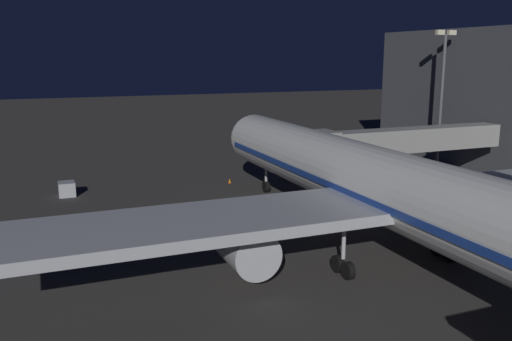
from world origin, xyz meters
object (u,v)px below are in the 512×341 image
traffic_cone_nose_starboard (230,181)px  airliner_at_gate (392,192)px  jet_bridge (392,141)px  baggage_container_far_row (67,189)px  apron_floodlight_mast (442,90)px  traffic_cone_nose_port (265,177)px

traffic_cone_nose_starboard → airliner_at_gate: bearing=94.6°
airliner_at_gate → traffic_cone_nose_starboard: airliner_at_gate is taller
airliner_at_gate → traffic_cone_nose_starboard: bearing=-85.4°
jet_bridge → baggage_container_far_row: (32.89, -10.49, -4.63)m
apron_floodlight_mast → traffic_cone_nose_starboard: size_ratio=31.78×
traffic_cone_nose_port → traffic_cone_nose_starboard: size_ratio=1.00×
apron_floodlight_mast → traffic_cone_nose_starboard: (27.70, -2.36, -9.90)m
airliner_at_gate → apron_floodlight_mast: bearing=-135.5°
baggage_container_far_row → traffic_cone_nose_port: size_ratio=3.35×
airliner_at_gate → jet_bridge: 22.05m
jet_bridge → apron_floodlight_mast: size_ratio=1.40×
apron_floodlight_mast → traffic_cone_nose_starboard: apron_floodlight_mast is taller
jet_bridge → baggage_container_far_row: size_ratio=13.27×
airliner_at_gate → traffic_cone_nose_starboard: size_ratio=102.95×
traffic_cone_nose_port → traffic_cone_nose_starboard: bearing=0.0°
traffic_cone_nose_port → traffic_cone_nose_starboard: 4.40m
airliner_at_gate → apron_floodlight_mast: (-25.50, -25.10, 4.97)m
baggage_container_far_row → jet_bridge: bearing=162.3°
jet_bridge → traffic_cone_nose_starboard: (15.19, -9.64, -5.10)m
baggage_container_far_row → airliner_at_gate: bearing=125.1°
apron_floodlight_mast → baggage_container_far_row: bearing=-4.0°
airliner_at_gate → jet_bridge: (-12.99, -17.82, 0.18)m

